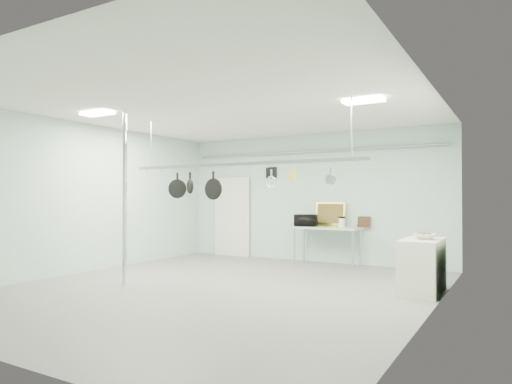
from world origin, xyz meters
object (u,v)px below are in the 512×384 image
Objects in this scene: skillet_left at (177,185)px; skillet_right at (213,186)px; prep_table at (327,230)px; microwave at (306,220)px; skillet_mid at (190,183)px; coffee_canister at (342,223)px; chrome_pole at (125,197)px; side_cabinet at (422,266)px; pot_rack at (238,162)px; fruit_bowl at (425,236)px.

skillet_right is (0.86, 0.00, -0.02)m from skillet_left.
microwave is at bearing -168.43° from prep_table.
skillet_mid is 0.55m from skillet_right.
prep_table is 3.90m from skillet_left.
coffee_canister reaches higher than prep_table.
chrome_pole reaches higher than microwave.
prep_table is 3.39m from side_cabinet.
skillet_right is at bearing -162.56° from side_cabinet.
chrome_pole is 5.00m from coffee_canister.
side_cabinet is at bearing 47.75° from skillet_mid.
microwave is at bearing -174.25° from coffee_canister.
pot_rack is at bearing -159.55° from side_cabinet.
skillet_left reaches higher than fruit_bowl.
fruit_bowl is (2.21, -2.15, -0.06)m from coffee_canister.
coffee_canister is at bearing 135.76° from fruit_bowl.
skillet_mid and skillet_right have the same top height.
side_cabinet is at bearing -40.79° from prep_table.
coffee_canister is 0.43× the size of skillet_left.
prep_table is 4.18× the size of fruit_bowl.
coffee_canister is 0.55× the size of fruit_bowl.
pot_rack is 9.82× the size of skillet_left.
chrome_pole is 6.55× the size of skillet_left.
chrome_pole is 15.19× the size of coffee_canister.
prep_table is 4.03× the size of skillet_mid.
coffee_canister is at bearing 71.75° from skillet_right.
pot_rack reaches higher than skillet_left.
skillet_right is (-1.32, -3.29, 0.81)m from coffee_canister.
fruit_bowl is at bearing 134.56° from microwave.
skillet_mid is at bearing -164.79° from side_cabinet.
coffee_canister is at bearing 37.41° from skillet_left.
pot_rack is (-2.95, -1.10, 1.78)m from side_cabinet.
chrome_pole reaches higher than coffee_canister.
pot_rack is 12.55× the size of fruit_bowl.
side_cabinet is (2.55, -2.20, -0.38)m from prep_table.
coffee_canister is at bearing 92.92° from skillet_mid.
skillet_right is (-0.95, -3.30, 0.99)m from prep_table.
skillet_mid is at bearing 180.00° from pot_rack.
fruit_bowl reaches higher than side_cabinet.
prep_table is at bearing 140.01° from fruit_bowl.
side_cabinet is 4.43m from skillet_mid.
fruit_bowl is (2.58, -2.17, 0.11)m from prep_table.
skillet_right is at bearing 70.34° from microwave.
microwave is 2.43× the size of coffee_canister.
microwave is at bearing 145.48° from side_cabinet.
skillet_left is at bearing 180.00° from pot_rack.
chrome_pole is 2.19m from pot_rack.
skillet_mid is at bearing -119.62° from coffee_canister.
skillet_left is at bearing -165.84° from side_cabinet.
skillet_mid is (-4.08, -1.13, 0.94)m from fruit_bowl.
side_cabinet is 3.02× the size of skillet_mid.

